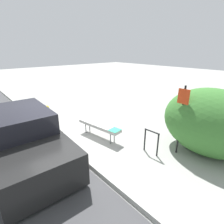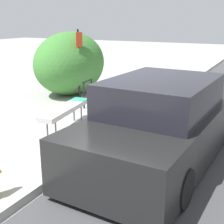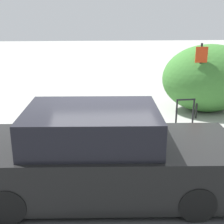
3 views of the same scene
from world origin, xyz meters
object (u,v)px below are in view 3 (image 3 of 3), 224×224
sign_post (199,74)px  parked_car_near (101,156)px  bench (116,118)px  bike_rack (185,110)px

sign_post → parked_car_near: size_ratio=0.48×
bench → sign_post: bearing=18.2°
parked_car_near → bike_rack: bearing=55.1°
parked_car_near → bench: bearing=82.2°
bench → parked_car_near: (-0.49, -2.63, 0.21)m
bike_rack → sign_post: size_ratio=0.36×
bike_rack → parked_car_near: bearing=-127.7°
bench → parked_car_near: 2.69m
bike_rack → sign_post: bearing=49.6°
bike_rack → sign_post: 1.24m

